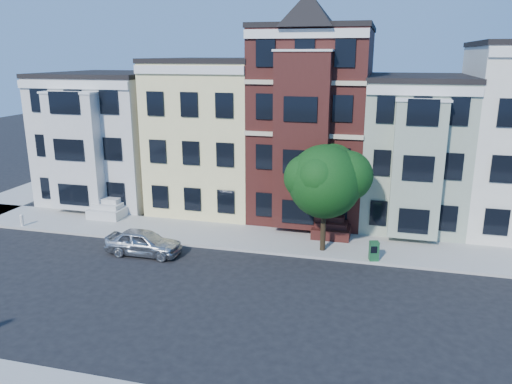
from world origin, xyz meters
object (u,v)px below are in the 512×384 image
(newspaper_box, at_px, (374,251))
(fire_hydrant, at_px, (22,221))
(street_tree, at_px, (325,186))
(parked_car, at_px, (144,242))

(newspaper_box, distance_m, fire_hydrant, 21.50)
(street_tree, height_order, newspaper_box, street_tree)
(street_tree, distance_m, newspaper_box, 4.22)
(fire_hydrant, bearing_deg, street_tree, 2.27)
(newspaper_box, bearing_deg, fire_hydrant, 164.64)
(street_tree, xyz_separation_m, parked_car, (-9.39, -2.72, -3.06))
(parked_car, relative_size, fire_hydrant, 6.81)
(fire_hydrant, bearing_deg, newspaper_box, 0.00)
(street_tree, distance_m, parked_car, 10.24)
(fire_hydrant, bearing_deg, parked_car, -11.91)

